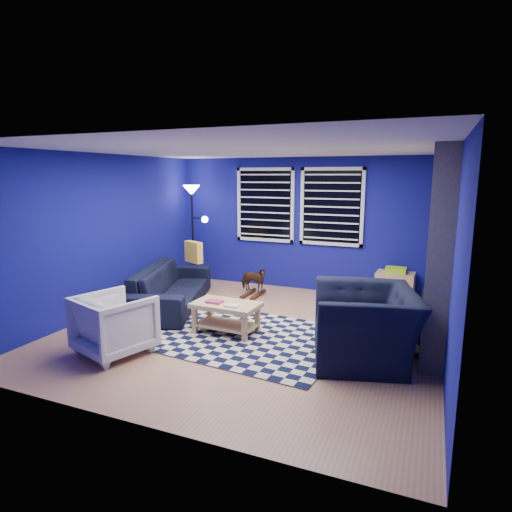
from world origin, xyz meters
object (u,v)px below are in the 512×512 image
Objects in this scene: armchair_bent at (115,324)px; coffee_table at (226,311)px; sofa at (171,287)px; cabinet at (395,287)px; floor_lamp at (193,204)px; rocking_horse at (253,280)px; armchair_big at (365,325)px; tv at (444,225)px.

armchair_bent is 0.88× the size of coffee_table.
coffee_table is at bearing -136.69° from sofa.
sofa is 2.82× the size of armchair_bent.
coffee_table is 1.44× the size of cabinet.
floor_lamp reaches higher than coffee_table.
rocking_horse is at bearing -163.67° from cabinet.
sofa is 1.77× the size of armchair_big.
sofa is 1.57m from coffee_table.
floor_lamp is (-3.84, -0.23, 1.35)m from cabinet.
armchair_big is (3.28, -0.86, 0.09)m from sofa.
coffee_table is (0.38, -1.86, 0.01)m from rocking_horse.
tv is at bearing -88.89° from sofa.
tv is at bearing -17.09° from cabinet.
tv reaches higher than coffee_table.
armchair_bent is 1.48× the size of rocking_horse.
coffee_table is 0.47× the size of floor_lamp.
sofa is at bearing -160.48° from tv.
armchair_bent is at bearing 174.44° from sofa.
coffee_table is at bearing -127.00° from cabinet.
armchair_bent is at bearing -127.24° from cabinet.
armchair_big reaches higher than sofa.
floor_lamp is (-1.82, 2.22, 1.30)m from coffee_table.
armchair_big is 1.41× the size of coffee_table.
coffee_table is (-2.73, -2.20, -1.08)m from tv.
armchair_bent is 3.67m from floor_lamp.
cabinet is (-0.70, 0.25, -1.13)m from tv.
coffee_table is 3.18m from cabinet.
tv is 4.55m from floor_lamp.
tv is at bearing 38.94° from coffee_table.
tv is 5.07m from armchair_bent.
sofa is (-4.11, -1.46, -1.06)m from tv.
sofa is at bearing -59.00° from armchair_bent.
cabinet is (0.13, 2.57, -0.15)m from armchair_big.
sofa is at bearing 145.77° from rocking_horse.
cabinet is at bearing 160.34° from tv.
armchair_big is 3.02m from rocking_horse.
tv is 2.65m from armchair_big.
sofa is at bearing 151.72° from coffee_table.
floor_lamp is (-1.44, 0.36, 1.31)m from rocking_horse.
armchair_big reaches higher than cabinet.
rocking_horse is at bearing -13.95° from floor_lamp.
cabinet is at bearing -81.83° from sofa.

